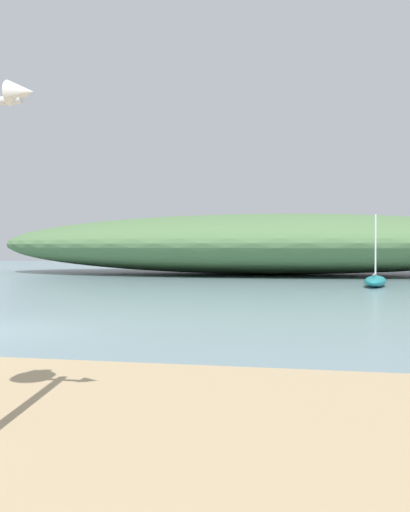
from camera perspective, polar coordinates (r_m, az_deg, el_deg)
name	(u,v)px	position (r m, az deg, el deg)	size (l,w,h in m)	color
distant_hill	(263,244)	(38.83, 6.09, 1.25)	(38.92, 15.18, 4.21)	#517547
sailboat_outer_mooring	(375,281)	(26.99, 17.41, -2.48)	(1.59, 3.57, 3.42)	teal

